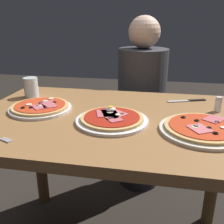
# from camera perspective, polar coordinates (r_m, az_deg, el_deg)

# --- Properties ---
(dining_table) EXTENTS (1.17, 0.79, 0.78)m
(dining_table) POSITION_cam_1_polar(r_m,az_deg,el_deg) (1.14, -0.15, -6.90)
(dining_table) COLOR olive
(dining_table) RESTS_ON ground
(pizza_foreground) EXTENTS (0.29, 0.29, 0.05)m
(pizza_foreground) POSITION_cam_1_polar(r_m,az_deg,el_deg) (1.02, -0.02, -1.56)
(pizza_foreground) COLOR white
(pizza_foreground) RESTS_ON dining_table
(pizza_across_left) EXTENTS (0.31, 0.31, 0.03)m
(pizza_across_left) POSITION_cam_1_polar(r_m,az_deg,el_deg) (0.99, 19.35, -3.47)
(pizza_across_left) COLOR silver
(pizza_across_left) RESTS_ON dining_table
(pizza_across_right) EXTENTS (0.28, 0.28, 0.03)m
(pizza_across_right) POSITION_cam_1_polar(r_m,az_deg,el_deg) (1.20, -15.48, 1.02)
(pizza_across_right) COLOR white
(pizza_across_right) RESTS_ON dining_table
(water_glass_near) EXTENTS (0.07, 0.07, 0.10)m
(water_glass_near) POSITION_cam_1_polar(r_m,az_deg,el_deg) (1.40, -17.37, 4.93)
(water_glass_near) COLOR silver
(water_glass_near) RESTS_ON dining_table
(knife) EXTENTS (0.19, 0.08, 0.01)m
(knife) POSITION_cam_1_polar(r_m,az_deg,el_deg) (1.34, 16.69, 2.45)
(knife) COLOR silver
(knife) RESTS_ON dining_table
(salt_shaker) EXTENTS (0.03, 0.03, 0.07)m
(salt_shaker) POSITION_cam_1_polar(r_m,az_deg,el_deg) (1.22, 22.37, 1.55)
(salt_shaker) COLOR white
(salt_shaker) RESTS_ON dining_table
(diner_person) EXTENTS (0.32, 0.32, 1.18)m
(diner_person) POSITION_cam_1_polar(r_m,az_deg,el_deg) (1.79, 6.43, 0.22)
(diner_person) COLOR black
(diner_person) RESTS_ON ground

